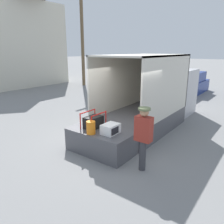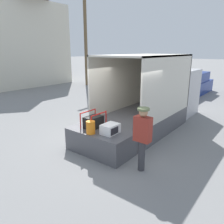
# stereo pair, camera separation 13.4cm
# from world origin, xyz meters

# --- Properties ---
(ground_plane) EXTENTS (160.00, 160.00, 0.00)m
(ground_plane) POSITION_xyz_m (0.00, 0.00, 0.00)
(ground_plane) COLOR gray
(box_truck) EXTENTS (5.96, 2.16, 2.95)m
(box_truck) POSITION_xyz_m (3.56, -0.00, 0.95)
(box_truck) COLOR #B2B2B7
(box_truck) RESTS_ON ground
(tailgate_deck) EXTENTS (1.16, 2.05, 0.72)m
(tailgate_deck) POSITION_xyz_m (-0.58, 0.00, 0.36)
(tailgate_deck) COLOR #4C4C51
(tailgate_deck) RESTS_ON ground
(microwave) EXTENTS (0.53, 0.41, 0.29)m
(microwave) POSITION_xyz_m (-0.64, -0.41, 0.87)
(microwave) COLOR white
(microwave) RESTS_ON tailgate_deck
(portable_generator) EXTENTS (0.72, 0.50, 0.51)m
(portable_generator) POSITION_xyz_m (-0.52, 0.34, 0.92)
(portable_generator) COLOR black
(portable_generator) RESTS_ON tailgate_deck
(orange_bucket) EXTENTS (0.27, 0.27, 0.38)m
(orange_bucket) POSITION_xyz_m (-0.99, 0.05, 0.91)
(orange_bucket) COLOR orange
(orange_bucket) RESTS_ON tailgate_deck
(worker_person) EXTENTS (0.31, 0.44, 1.73)m
(worker_person) POSITION_xyz_m (-0.77, -1.57, 1.06)
(worker_person) COLOR #38383D
(worker_person) RESTS_ON ground
(pickup_truck_blue) EXTENTS (5.33, 1.88, 1.55)m
(pickup_truck_blue) POSITION_xyz_m (10.59, 1.06, 0.64)
(pickup_truck_blue) COLOR navy
(pickup_truck_blue) RESTS_ON ground
(house_backdrop) EXTENTS (8.38, 6.57, 9.61)m
(house_backdrop) POSITION_xyz_m (5.52, 15.69, 4.90)
(house_backdrop) COLOR beige
(house_backdrop) RESTS_ON ground
(utility_pole) EXTENTS (1.80, 0.28, 8.91)m
(utility_pole) POSITION_xyz_m (9.01, 9.97, 4.61)
(utility_pole) COLOR brown
(utility_pole) RESTS_ON ground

